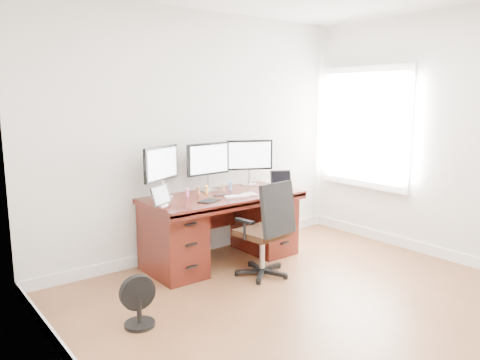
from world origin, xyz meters
TOP-DOWN VIEW (x-y plane):
  - ground at (0.00, 0.00)m, footprint 4.50×4.50m
  - back_wall at (0.00, 2.25)m, footprint 4.00×0.10m
  - right_wall at (2.00, 0.11)m, footprint 0.10×4.50m
  - desk at (0.00, 1.83)m, footprint 1.70×0.80m
  - office_chair at (0.10, 1.21)m, footprint 0.57×0.57m
  - floor_fan at (-1.37, 1.02)m, footprint 0.28×0.24m
  - monitor_left at (-0.58, 2.07)m, footprint 0.51×0.28m
  - monitor_center at (0.00, 2.07)m, footprint 0.55×0.15m
  - monitor_right at (0.58, 2.07)m, footprint 0.51×0.27m
  - tablet_left at (-0.76, 1.75)m, footprint 0.25×0.16m
  - tablet_right at (0.79, 1.75)m, footprint 0.24×0.18m
  - keyboard at (0.04, 1.61)m, footprint 0.27×0.18m
  - trackpad at (0.23, 1.62)m, footprint 0.17×0.17m
  - drawing_tablet at (-0.29, 1.62)m, footprint 0.26×0.21m
  - phone at (-0.04, 1.78)m, footprint 0.15×0.10m
  - figurine_pink at (-0.35, 1.95)m, footprint 0.04×0.04m
  - figurine_brown at (-0.21, 1.95)m, footprint 0.04×0.04m
  - figurine_orange at (-0.11, 1.95)m, footprint 0.04×0.04m
  - figurine_yellow at (0.12, 1.95)m, footprint 0.04×0.04m
  - figurine_blue at (0.21, 1.95)m, footprint 0.04×0.04m

SIDE VIEW (x-z plane):
  - ground at x=0.00m, z-range 0.00..0.00m
  - floor_fan at x=-1.37m, z-range -0.01..0.41m
  - office_chair at x=0.10m, z-range -0.17..0.81m
  - desk at x=0.00m, z-range 0.03..0.78m
  - trackpad at x=0.23m, z-range 0.75..0.76m
  - drawing_tablet at x=-0.29m, z-range 0.75..0.76m
  - phone at x=-0.04m, z-range 0.75..0.76m
  - keyboard at x=0.04m, z-range 0.75..0.76m
  - figurine_pink at x=-0.35m, z-range 0.75..0.85m
  - figurine_brown at x=-0.21m, z-range 0.75..0.85m
  - figurine_orange at x=-0.11m, z-range 0.75..0.85m
  - figurine_yellow at x=0.12m, z-range 0.75..0.85m
  - figurine_blue at x=0.21m, z-range 0.75..0.85m
  - tablet_left at x=-0.76m, z-range 0.74..0.93m
  - tablet_right at x=0.79m, z-range 0.74..0.93m
  - monitor_left at x=-0.58m, z-range 0.82..1.35m
  - monitor_center at x=0.00m, z-range 0.82..1.35m
  - monitor_right at x=0.58m, z-range 0.82..1.35m
  - back_wall at x=0.00m, z-range 0.00..2.70m
  - right_wall at x=2.00m, z-range 0.00..2.70m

